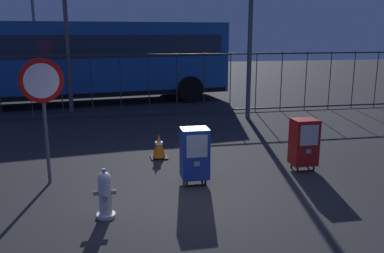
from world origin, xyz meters
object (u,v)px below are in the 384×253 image
(traffic_cone, at_px, (159,146))
(stop_sign, at_px, (43,95))
(newspaper_box_primary, at_px, (304,142))
(bus_near, at_px, (87,57))
(newspaper_box_secondary, at_px, (195,153))
(street_light_near_left, at_px, (33,7))
(fire_hydrant, at_px, (105,195))

(traffic_cone, bearing_deg, stop_sign, -151.56)
(newspaper_box_primary, bearing_deg, traffic_cone, 153.96)
(bus_near, bearing_deg, newspaper_box_primary, -71.14)
(newspaper_box_secondary, bearing_deg, stop_sign, 168.38)
(stop_sign, height_order, bus_near, bus_near)
(bus_near, height_order, street_light_near_left, street_light_near_left)
(fire_hydrant, distance_m, stop_sign, 2.28)
(newspaper_box_secondary, height_order, street_light_near_left, street_light_near_left)
(newspaper_box_secondary, height_order, traffic_cone, newspaper_box_secondary)
(traffic_cone, bearing_deg, newspaper_box_primary, -26.04)
(traffic_cone, height_order, street_light_near_left, street_light_near_left)
(street_light_near_left, bearing_deg, newspaper_box_secondary, -71.50)
(newspaper_box_primary, relative_size, bus_near, 0.09)
(street_light_near_left, bearing_deg, bus_near, -63.82)
(traffic_cone, bearing_deg, street_light_near_left, 108.93)
(stop_sign, height_order, street_light_near_left, street_light_near_left)
(stop_sign, distance_m, traffic_cone, 2.75)
(stop_sign, bearing_deg, newspaper_box_primary, -2.09)
(newspaper_box_primary, distance_m, stop_sign, 4.92)
(fire_hydrant, distance_m, street_light_near_left, 16.68)
(newspaper_box_secondary, bearing_deg, newspaper_box_primary, 8.87)
(stop_sign, bearing_deg, fire_hydrant, -58.10)
(newspaper_box_primary, height_order, newspaper_box_secondary, same)
(stop_sign, distance_m, street_light_near_left, 14.71)
(newspaper_box_primary, bearing_deg, street_light_near_left, 116.45)
(newspaper_box_secondary, distance_m, street_light_near_left, 16.00)
(fire_hydrant, height_order, traffic_cone, fire_hydrant)
(traffic_cone, bearing_deg, newspaper_box_secondary, -74.90)
(fire_hydrant, height_order, street_light_near_left, street_light_near_left)
(newspaper_box_secondary, relative_size, stop_sign, 0.46)
(fire_hydrant, relative_size, stop_sign, 0.33)
(stop_sign, distance_m, bus_near, 8.82)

